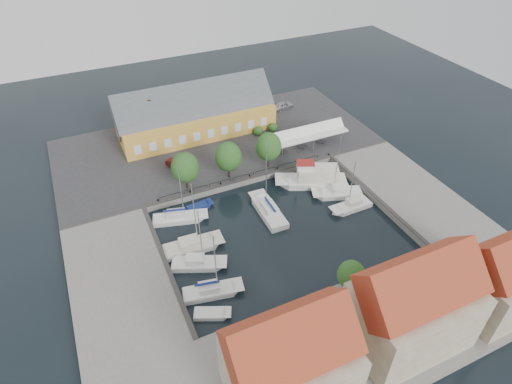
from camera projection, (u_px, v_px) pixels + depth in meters
ground at (273, 223)px, 61.60m from camera, size 140.00×140.00×0.00m
north_quay at (217, 144)px, 77.74m from camera, size 56.00×26.00×1.00m
west_quay at (121, 281)px, 52.59m from camera, size 12.00×24.00×1.00m
east_quay at (404, 189)px, 67.13m from camera, size 12.00×24.00×1.00m
south_bank at (360, 338)px, 46.28m from camera, size 56.00×14.00×1.00m
quay_edge_fittings at (260, 199)px, 64.35m from camera, size 56.00×24.72×0.40m
warehouse at (192, 115)px, 78.29m from camera, size 28.56×14.00×9.55m
tent_canopy at (308, 134)px, 74.33m from camera, size 14.00×4.00×2.83m
quay_trees at (228, 157)px, 66.52m from camera, size 18.20×4.20×6.30m
car_silver at (283, 105)px, 87.20m from camera, size 4.80×2.59×1.55m
car_red at (178, 165)px, 70.21m from camera, size 3.56×4.84×1.52m
center_sailboat at (268, 212)px, 63.12m from camera, size 2.88×9.12×12.40m
trawler at (314, 179)px, 68.43m from camera, size 11.80×7.82×5.00m
east_boat_a at (338, 194)px, 66.64m from camera, size 8.21×5.22×11.22m
east_boat_b at (351, 207)px, 64.12m from camera, size 6.73×2.33×9.34m
west_boat_a at (179, 219)px, 62.02m from camera, size 8.23×4.27×10.70m
west_boat_b at (192, 247)px, 57.56m from camera, size 8.33×3.23×11.17m
west_boat_c at (198, 264)px, 55.03m from camera, size 7.39×4.92×9.86m
west_boat_d at (212, 292)px, 51.53m from camera, size 7.65×3.63×10.07m
launch_sw at (212, 315)px, 49.18m from camera, size 4.57×3.23×0.98m
launch_nw at (200, 207)px, 64.35m from camera, size 4.18×1.98×0.88m
townhouses at (398, 318)px, 42.03m from camera, size 36.30×8.50×12.00m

